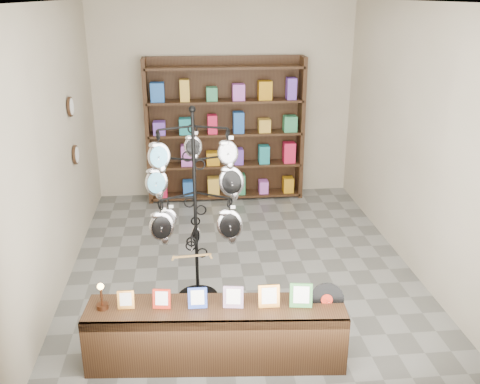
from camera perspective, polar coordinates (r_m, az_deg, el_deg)
The scene contains 6 objects.
ground at distance 6.53m, azimuth 0.04°, elevation -7.66°, with size 5.00×5.00×0.00m, color slate.
room_envelope at distance 5.89m, azimuth 0.04°, elevation 8.43°, with size 5.00×5.00×5.00m.
display_tree at distance 5.36m, azimuth -4.85°, elevation -0.10°, with size 1.07×0.87×2.08m.
front_shelf at distance 4.85m, azimuth -2.56°, elevation -14.86°, with size 2.27×0.64×0.79m.
back_shelving at distance 8.30m, azimuth -1.59°, elevation 6.17°, with size 2.42×0.36×2.20m.
wall_clocks at distance 6.86m, azimuth -17.38°, elevation 6.22°, with size 0.03×0.24×0.84m.
Camera 1 is at (-0.59, -5.73, 3.08)m, focal length 40.00 mm.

